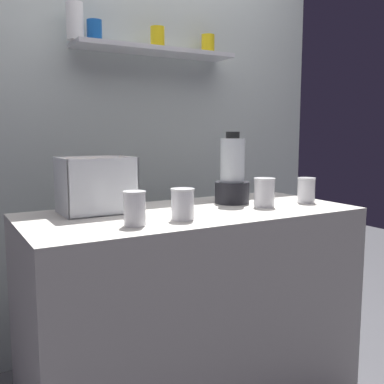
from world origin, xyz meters
The scene contains 8 objects.
counter centered at (0.00, 0.00, 0.45)m, with size 1.40×0.64×0.90m, color beige.
back_wall_unit centered at (0.00, 0.77, 1.26)m, with size 2.60×0.24×2.50m.
carrot_display_bin centered at (-0.36, 0.16, 0.97)m, with size 0.29×0.22×0.23m.
blender_pitcher centered at (0.27, 0.09, 1.03)m, with size 0.16×0.16×0.33m.
juice_cup_mango_far_left centered at (-0.33, -0.16, 0.95)m, with size 0.08×0.08×0.12m.
juice_cup_mango_left centered at (-0.13, -0.15, 0.95)m, with size 0.09×0.09×0.12m.
juice_cup_orange_middle centered at (0.33, -0.07, 0.96)m, with size 0.09×0.09×0.13m.
juice_cup_mango_right centered at (0.58, -0.07, 0.95)m, with size 0.08×0.08×0.12m.
Camera 1 is at (-0.92, -1.61, 1.23)m, focal length 41.76 mm.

